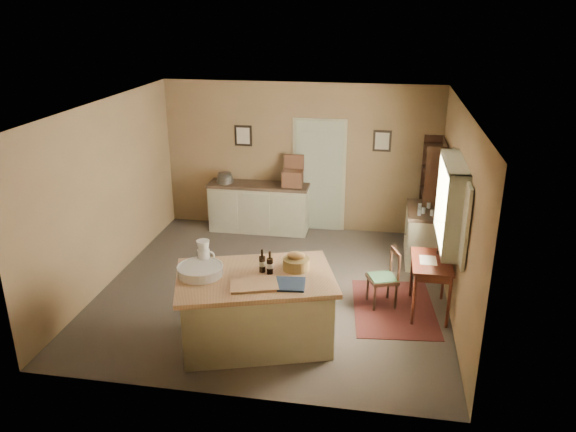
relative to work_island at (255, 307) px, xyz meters
name	(u,v)px	position (x,y,z in m)	size (l,w,h in m)	color
ground	(275,288)	(-0.03, 1.41, -0.48)	(5.00, 5.00, 0.00)	brown
wall_back	(300,158)	(-0.03, 3.91, 0.87)	(5.00, 0.10, 2.70)	#93734D
wall_front	(225,284)	(-0.03, -1.09, 0.87)	(5.00, 0.10, 2.70)	#93734D
wall_left	(108,193)	(-2.53, 1.41, 0.87)	(0.10, 5.00, 2.70)	#93734D
wall_right	(457,213)	(2.47, 1.41, 0.87)	(0.10, 5.00, 2.70)	#93734D
ceiling	(273,106)	(-0.03, 1.41, 2.22)	(5.00, 5.00, 0.00)	silver
door	(319,175)	(0.32, 3.88, 0.57)	(0.97, 0.06, 2.11)	#A3A98D
framed_prints	(311,138)	(0.17, 3.89, 1.24)	(2.82, 0.02, 0.38)	black
window	(455,203)	(2.39, 1.21, 1.07)	(0.25, 1.99, 1.12)	#BDB594
work_island	(255,307)	(0.00, 0.00, 0.00)	(2.15, 1.72, 1.20)	#BDB594
sideboard	(259,206)	(-0.75, 3.61, 0.00)	(1.84, 0.52, 1.18)	#BDB594
rug	(394,308)	(1.72, 1.10, -0.48)	(1.10, 1.60, 0.01)	#531F1A
writing_desk	(431,267)	(2.17, 1.10, 0.18)	(0.52, 0.85, 0.82)	#34120B
desk_chair	(382,279)	(1.54, 1.18, -0.08)	(0.37, 0.37, 0.80)	black
right_cabinet	(423,235)	(2.17, 2.75, -0.02)	(0.56, 1.00, 0.99)	#BDB594
shelving_unit	(433,197)	(2.32, 3.26, 0.47)	(0.32, 0.86, 1.90)	black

